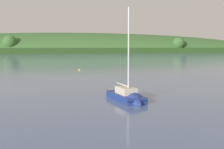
{
  "coord_description": "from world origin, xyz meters",
  "views": [
    {
      "loc": [
        -12.92,
        -6.31,
        4.88
      ],
      "look_at": [
        -6.83,
        31.44,
        1.39
      ],
      "focal_mm": 47.92,
      "sensor_mm": 36.0,
      "label": 1
    }
  ],
  "objects": [
    {
      "name": "far_shoreline_hill",
      "position": [
        3.61,
        281.87,
        0.27
      ],
      "size": [
        514.82,
        133.64,
        37.52
      ],
      "rotation": [
        0.0,
        0.0,
        0.05
      ],
      "color": "#27431B",
      "rests_on": "ground"
    },
    {
      "name": "mooring_buoy_midchannel",
      "position": [
        -9.68,
        57.69,
        0.0
      ],
      "size": [
        0.49,
        0.49,
        0.57
      ],
      "color": "yellow",
      "rests_on": "ground"
    },
    {
      "name": "sailboat_near_mooring",
      "position": [
        -7.2,
        19.88,
        0.22
      ],
      "size": [
        3.0,
        6.31,
        9.26
      ],
      "rotation": [
        0.0,
        0.0,
        4.91
      ],
      "color": "navy",
      "rests_on": "ground"
    }
  ]
}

